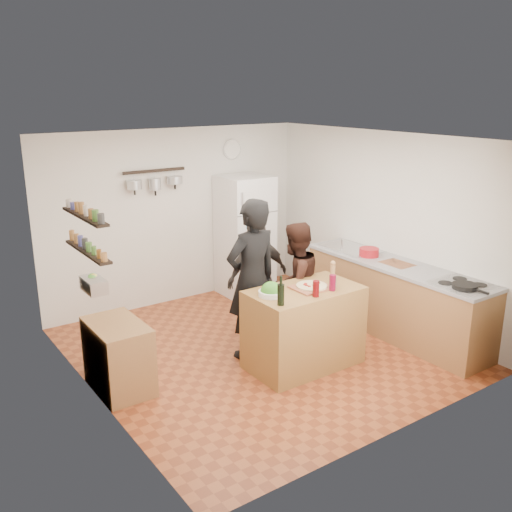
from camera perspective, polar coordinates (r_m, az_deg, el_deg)
room_shell at (r=6.82m, az=-1.39°, el=1.37°), size 4.20×4.20×4.20m
prep_island at (r=6.44m, az=4.80°, el=-7.14°), size 1.25×0.72×0.91m
pizza_board at (r=6.30m, az=5.58°, el=-3.15°), size 0.42×0.34×0.02m
pizza at (r=6.30m, az=5.58°, el=-2.99°), size 0.34×0.34×0.02m
salad_bowl at (r=6.05m, az=1.54°, el=-3.74°), size 0.28×0.28×0.06m
wine_bottle at (r=5.78m, az=2.50°, el=-3.89°), size 0.07×0.07×0.22m
wine_glass_near at (r=6.04m, az=6.01°, el=-3.28°), size 0.07×0.07×0.17m
wine_glass_far at (r=6.24m, az=7.65°, el=-2.67°), size 0.07×0.07×0.18m
pepper_mill at (r=6.56m, az=7.67°, el=-1.66°), size 0.06×0.06×0.19m
salt_canister at (r=6.36m, az=7.69°, el=-2.59°), size 0.07×0.07×0.12m
person_left at (r=6.48m, az=-0.40°, el=-2.36°), size 0.70×0.48×1.87m
person_center at (r=6.87m, az=3.89°, el=-2.83°), size 0.83×0.69×1.52m
person_back at (r=7.11m, az=0.16°, el=-2.13°), size 0.91×0.41×1.52m
counter_run at (r=7.48m, az=13.70°, el=-4.18°), size 0.63×2.63×0.90m
stove_top at (r=6.78m, az=19.94°, el=-2.76°), size 0.60×0.62×0.02m
skillet at (r=6.64m, az=20.17°, el=-2.86°), size 0.28×0.28×0.05m
sink at (r=7.88m, az=9.33°, el=0.72°), size 0.50×0.80×0.03m
cutting_board at (r=7.33m, az=13.92°, el=-0.81°), size 0.30×0.40×0.02m
red_bowl at (r=7.56m, az=11.24°, el=0.38°), size 0.25×0.25×0.11m
fridge at (r=8.52m, az=-1.12°, el=2.02°), size 0.70×0.68×1.80m
wall_clock at (r=8.57m, az=-2.42°, el=10.59°), size 0.30×0.03×0.30m
spice_shelf_lower at (r=5.78m, az=-16.48°, el=0.44°), size 0.12×1.00×0.02m
spice_shelf_upper at (r=5.70m, az=-16.76°, el=3.82°), size 0.12×1.00×0.02m
produce_basket at (r=5.89m, az=-15.93°, el=-2.79°), size 0.18×0.35×0.14m
side_table at (r=6.14m, az=-13.59°, el=-9.73°), size 0.50×0.80×0.73m
pot_rack at (r=7.90m, az=-10.13°, el=8.39°), size 0.90×0.04×0.04m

